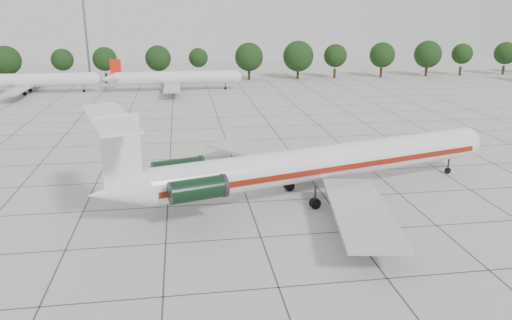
# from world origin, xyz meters

# --- Properties ---
(ground) EXTENTS (260.00, 260.00, 0.00)m
(ground) POSITION_xyz_m (0.00, 0.00, 0.00)
(ground) COLOR #AFAFA8
(ground) RESTS_ON ground
(apron_joints) EXTENTS (170.00, 170.00, 0.02)m
(apron_joints) POSITION_xyz_m (0.00, 15.00, 0.01)
(apron_joints) COLOR #383838
(apron_joints) RESTS_ON ground
(main_airliner) EXTENTS (43.35, 33.35, 10.33)m
(main_airliner) POSITION_xyz_m (6.12, 0.28, 3.65)
(main_airliner) COLOR silver
(main_airliner) RESTS_ON ground
(bg_airliner_b) EXTENTS (28.24, 27.20, 7.40)m
(bg_airliner_b) POSITION_xyz_m (-39.47, 71.14, 2.91)
(bg_airliner_b) COLOR silver
(bg_airliner_b) RESTS_ON ground
(bg_airliner_c) EXTENTS (28.24, 27.20, 7.40)m
(bg_airliner_c) POSITION_xyz_m (-7.34, 70.29, 2.91)
(bg_airliner_c) COLOR silver
(bg_airliner_c) RESTS_ON ground
(tree_line) EXTENTS (249.86, 8.44, 10.22)m
(tree_line) POSITION_xyz_m (-11.68, 85.00, 5.98)
(tree_line) COLOR #332114
(tree_line) RESTS_ON ground
(floodlight_mast) EXTENTS (1.60, 1.60, 25.45)m
(floodlight_mast) POSITION_xyz_m (-30.00, 92.00, 14.28)
(floodlight_mast) COLOR slate
(floodlight_mast) RESTS_ON ground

